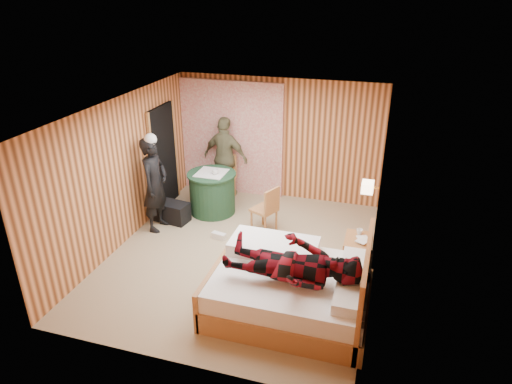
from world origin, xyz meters
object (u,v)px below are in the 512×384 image
(man_at_table, at_px, (226,158))
(man_on_bed, at_px, (293,255))
(round_table, at_px, (212,192))
(woman_standing, at_px, (155,185))
(wall_lamp, at_px, (368,187))
(nightstand, at_px, (357,254))
(bed, at_px, (293,288))
(duffel_bag, at_px, (171,212))
(chair_far, at_px, (225,173))
(chair_near, at_px, (267,207))

(man_at_table, distance_m, man_on_bed, 4.11)
(round_table, height_order, woman_standing, woman_standing)
(wall_lamp, bearing_deg, nightstand, -97.41)
(bed, distance_m, duffel_bag, 3.36)
(wall_lamp, relative_size, man_at_table, 0.15)
(chair_far, bearing_deg, wall_lamp, -28.40)
(round_table, height_order, man_on_bed, man_on_bed)
(chair_near, bearing_deg, nightstand, 89.68)
(chair_far, relative_size, duffel_bag, 1.39)
(bed, distance_m, man_on_bed, 0.71)
(wall_lamp, relative_size, woman_standing, 0.15)
(duffel_bag, xyz_separation_m, woman_standing, (-0.11, -0.32, 0.68))
(woman_standing, xyz_separation_m, man_at_table, (0.73, 1.69, -0.01))
(woman_standing, height_order, man_on_bed, man_on_bed)
(bed, height_order, round_table, bed)
(woman_standing, bearing_deg, man_on_bed, -120.85)
(nightstand, xyz_separation_m, man_at_table, (-2.92, 2.03, 0.57))
(nightstand, height_order, chair_near, chair_near)
(round_table, distance_m, woman_standing, 1.24)
(nightstand, relative_size, chair_far, 0.63)
(round_table, bearing_deg, man_on_bed, -50.79)
(wall_lamp, height_order, round_table, wall_lamp)
(wall_lamp, xyz_separation_m, bed, (-0.80, -1.55, -0.96))
(bed, height_order, chair_near, bed)
(wall_lamp, distance_m, woman_standing, 3.71)
(chair_far, relative_size, chair_near, 1.05)
(woman_standing, bearing_deg, round_table, -38.30)
(wall_lamp, distance_m, man_at_table, 3.44)
(wall_lamp, distance_m, duffel_bag, 3.76)
(bed, relative_size, round_table, 2.26)
(nightstand, bearing_deg, chair_far, 145.91)
(wall_lamp, height_order, bed, wall_lamp)
(chair_near, xyz_separation_m, duffel_bag, (-1.87, -0.10, -0.32))
(chair_far, distance_m, man_at_table, 0.33)
(duffel_bag, distance_m, man_on_bed, 3.61)
(wall_lamp, xyz_separation_m, man_at_table, (-2.96, 1.69, -0.44))
(chair_near, bearing_deg, woman_standing, -53.65)
(chair_far, relative_size, man_on_bed, 0.53)
(bed, relative_size, man_at_table, 1.24)
(chair_near, relative_size, duffel_bag, 1.32)
(man_on_bed, bearing_deg, wall_lamp, 66.57)
(wall_lamp, height_order, man_at_table, man_at_table)
(bed, relative_size, duffel_bag, 3.21)
(chair_near, bearing_deg, man_on_bed, 47.18)
(nightstand, bearing_deg, man_at_table, 145.25)
(round_table, height_order, man_at_table, man_at_table)
(bed, distance_m, nightstand, 1.44)
(woman_standing, xyz_separation_m, man_on_bed, (2.92, -1.79, 0.14))
(round_table, height_order, duffel_bag, round_table)
(wall_lamp, distance_m, round_table, 3.22)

